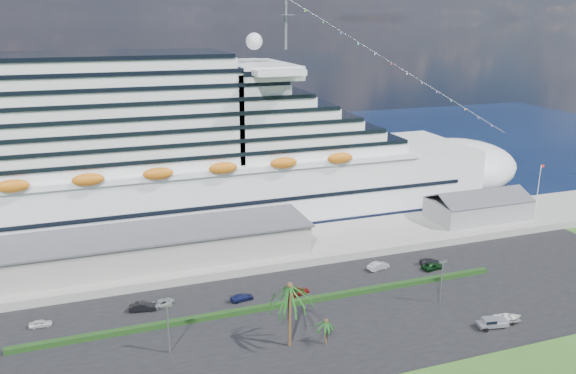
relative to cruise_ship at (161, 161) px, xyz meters
name	(u,v)px	position (x,y,z in m)	size (l,w,h in m)	color
ground	(359,348)	(21.53, -64.00, -16.69)	(420.00, 420.00, 0.00)	#29511B
asphalt_lot	(331,314)	(21.53, -53.00, -16.63)	(140.00, 38.00, 0.12)	black
wharf	(278,247)	(21.53, -24.00, -15.79)	(240.00, 20.00, 1.80)	gray
water	(202,159)	(21.53, 66.00, -16.68)	(420.00, 160.00, 0.02)	black
cruise_ship	(161,161)	(0.00, 0.00, 0.00)	(191.00, 38.00, 54.00)	silver
terminal_building	(162,245)	(-3.47, -24.00, -11.68)	(61.00, 15.00, 6.30)	gray
port_shed	(478,207)	(73.53, -24.00, -12.30)	(24.00, 12.31, 7.37)	gray
flagpole	(539,186)	(91.57, -24.00, -8.43)	(1.08, 0.16, 12.00)	silver
hedge	(278,305)	(13.53, -48.00, -16.12)	(88.00, 1.10, 0.90)	black
lamp_post_left	(168,323)	(-6.47, -56.00, -11.35)	(1.60, 0.35, 8.27)	gray
lamp_post_right	(442,277)	(41.53, -56.00, -11.35)	(1.60, 0.35, 8.27)	gray
palm_tall	(290,293)	(11.53, -60.00, -7.49)	(8.82, 8.82, 11.13)	#47301E
palm_short	(326,324)	(17.03, -61.50, -13.03)	(3.53, 3.53, 4.56)	#47301E
parked_car_0	(41,324)	(-25.68, -41.32, -15.96)	(1.45, 3.61, 1.23)	silver
parked_car_1	(143,307)	(-9.13, -41.36, -15.79)	(1.65, 4.74, 1.56)	black
parked_car_2	(163,303)	(-5.65, -40.74, -15.95)	(2.06, 4.46, 1.24)	#94999D
parked_car_3	(242,297)	(8.16, -43.38, -15.94)	(1.78, 4.37, 1.27)	#151B4C
parked_car_4	(298,291)	(18.54, -44.68, -15.83)	(1.77, 4.40, 1.50)	maroon
parked_car_5	(378,266)	(37.76, -39.77, -15.78)	(1.67, 4.80, 1.58)	#9C9FA2
parked_car_6	(433,266)	(48.30, -43.29, -15.92)	(2.17, 4.70, 1.31)	black
parked_car_7	(431,262)	(49.15, -41.27, -15.92)	(1.84, 4.53, 1.31)	black
pickup_truck	(492,322)	(44.81, -66.01, -15.58)	(5.38, 2.72, 1.80)	black
boat_trailer	(508,318)	(48.26, -65.75, -15.50)	(5.83, 4.24, 1.62)	gray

